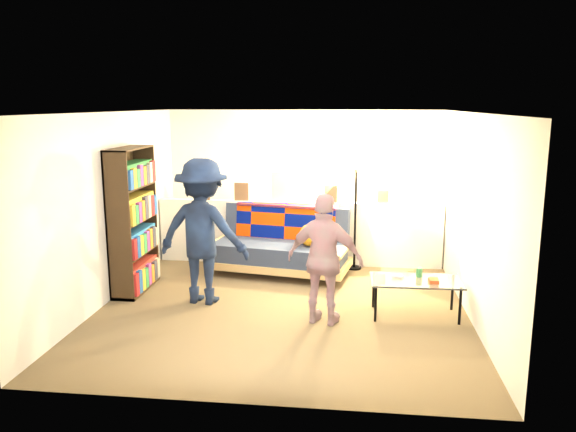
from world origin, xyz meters
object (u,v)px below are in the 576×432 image
at_px(futon_sofa, 282,246).
at_px(person_left, 203,232).
at_px(bookshelf, 133,225).
at_px(coffee_table, 416,282).
at_px(floor_lamp, 357,195).
at_px(person_right, 325,260).

xyz_separation_m(futon_sofa, person_left, (-0.83, -1.36, 0.51)).
bearing_deg(bookshelf, coffee_table, -8.19).
distance_m(coffee_table, floor_lamp, 2.16).
height_order(floor_lamp, person_right, floor_lamp).
xyz_separation_m(futon_sofa, person_right, (0.74, -1.91, 0.35)).
xyz_separation_m(bookshelf, person_right, (2.62, -0.89, -0.14)).
bearing_deg(futon_sofa, person_left, -121.48).
height_order(coffee_table, person_right, person_right).
distance_m(floor_lamp, person_left, 2.58).
relative_size(coffee_table, floor_lamp, 0.67).
distance_m(coffee_table, person_right, 1.18).
relative_size(floor_lamp, person_right, 1.07).
bearing_deg(person_right, bookshelf, -4.01).
height_order(futon_sofa, coffee_table, futon_sofa).
height_order(person_left, person_right, person_left).
bearing_deg(futon_sofa, floor_lamp, 17.68).
distance_m(futon_sofa, person_left, 1.67).
distance_m(coffee_table, person_left, 2.70).
bearing_deg(person_right, futon_sofa, -54.12).
distance_m(floor_lamp, person_right, 2.32).
xyz_separation_m(futon_sofa, floor_lamp, (1.09, 0.35, 0.74)).
bearing_deg(futon_sofa, coffee_table, -40.51).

